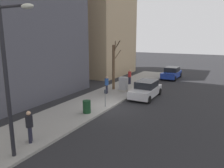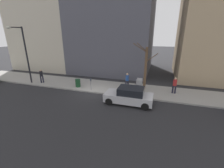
{
  "view_description": "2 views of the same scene",
  "coord_description": "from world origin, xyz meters",
  "px_view_note": "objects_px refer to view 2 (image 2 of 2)",
  "views": [
    {
      "loc": [
        -7.62,
        14.29,
        5.43
      ],
      "look_at": [
        1.47,
        -2.64,
        1.26
      ],
      "focal_mm": 35.0,
      "sensor_mm": 36.0,
      "label": 1
    },
    {
      "loc": [
        -13.29,
        -6.33,
        6.05
      ],
      "look_at": [
        0.6,
        -1.98,
        1.01
      ],
      "focal_mm": 24.0,
      "sensor_mm": 36.0,
      "label": 2
    }
  ],
  "objects_px": {
    "parking_meter": "(91,83)",
    "bare_tree": "(145,67)",
    "office_tower_left": "(224,12)",
    "pedestrian_near_meter": "(175,84)",
    "pedestrian_far_corner": "(41,75)",
    "trash_bin": "(78,83)",
    "parked_car_silver": "(129,96)",
    "pedestrian_midblock": "(127,80)",
    "utility_box": "(139,86)",
    "streetlamp": "(24,51)"
  },
  "relations": [
    {
      "from": "parking_meter",
      "to": "utility_box",
      "type": "relative_size",
      "value": 0.94
    },
    {
      "from": "streetlamp",
      "to": "utility_box",
      "type": "bearing_deg",
      "value": -85.58
    },
    {
      "from": "utility_box",
      "to": "pedestrian_midblock",
      "type": "relative_size",
      "value": 0.86
    },
    {
      "from": "pedestrian_near_meter",
      "to": "pedestrian_far_corner",
      "type": "distance_m",
      "value": 15.34
    },
    {
      "from": "parking_meter",
      "to": "pedestrian_midblock",
      "type": "xyz_separation_m",
      "value": [
        1.89,
        -3.54,
        0.11
      ]
    },
    {
      "from": "parking_meter",
      "to": "trash_bin",
      "type": "xyz_separation_m",
      "value": [
        0.45,
        1.84,
        -0.38
      ]
    },
    {
      "from": "pedestrian_near_meter",
      "to": "office_tower_left",
      "type": "bearing_deg",
      "value": -112.76
    },
    {
      "from": "utility_box",
      "to": "office_tower_left",
      "type": "xyz_separation_m",
      "value": [
        8.92,
        -8.77,
        7.55
      ]
    },
    {
      "from": "streetlamp",
      "to": "pedestrian_midblock",
      "type": "bearing_deg",
      "value": -80.0
    },
    {
      "from": "office_tower_left",
      "to": "pedestrian_midblock",
      "type": "bearing_deg",
      "value": 127.55
    },
    {
      "from": "parking_meter",
      "to": "pedestrian_near_meter",
      "type": "bearing_deg",
      "value": -78.74
    },
    {
      "from": "parking_meter",
      "to": "streetlamp",
      "type": "relative_size",
      "value": 0.21
    },
    {
      "from": "pedestrian_near_meter",
      "to": "utility_box",
      "type": "bearing_deg",
      "value": 24.31
    },
    {
      "from": "bare_tree",
      "to": "pedestrian_midblock",
      "type": "xyz_separation_m",
      "value": [
        -0.22,
        1.87,
        -1.47
      ]
    },
    {
      "from": "utility_box",
      "to": "bare_tree",
      "type": "xyz_separation_m",
      "value": [
        1.27,
        -0.39,
        1.7
      ]
    },
    {
      "from": "pedestrian_midblock",
      "to": "trash_bin",
      "type": "bearing_deg",
      "value": 179.18
    },
    {
      "from": "bare_tree",
      "to": "pedestrian_far_corner",
      "type": "xyz_separation_m",
      "value": [
        -1.64,
        12.25,
        -1.47
      ]
    },
    {
      "from": "parking_meter",
      "to": "pedestrian_midblock",
      "type": "bearing_deg",
      "value": -61.92
    },
    {
      "from": "bare_tree",
      "to": "pedestrian_far_corner",
      "type": "distance_m",
      "value": 12.44
    },
    {
      "from": "parking_meter",
      "to": "streetlamp",
      "type": "xyz_separation_m",
      "value": [
        -0.17,
        8.13,
        3.04
      ]
    },
    {
      "from": "parked_car_silver",
      "to": "office_tower_left",
      "type": "height_order",
      "value": "office_tower_left"
    },
    {
      "from": "trash_bin",
      "to": "pedestrian_far_corner",
      "type": "distance_m",
      "value": 5.02
    },
    {
      "from": "parking_meter",
      "to": "bare_tree",
      "type": "height_order",
      "value": "bare_tree"
    },
    {
      "from": "pedestrian_near_meter",
      "to": "office_tower_left",
      "type": "height_order",
      "value": "office_tower_left"
    },
    {
      "from": "bare_tree",
      "to": "pedestrian_near_meter",
      "type": "bearing_deg",
      "value": -98.08
    },
    {
      "from": "streetlamp",
      "to": "trash_bin",
      "type": "relative_size",
      "value": 7.22
    },
    {
      "from": "bare_tree",
      "to": "trash_bin",
      "type": "bearing_deg",
      "value": 102.94
    },
    {
      "from": "pedestrian_far_corner",
      "to": "office_tower_left",
      "type": "xyz_separation_m",
      "value": [
        9.29,
        -20.63,
        7.31
      ]
    },
    {
      "from": "pedestrian_near_meter",
      "to": "pedestrian_midblock",
      "type": "height_order",
      "value": "same"
    },
    {
      "from": "pedestrian_near_meter",
      "to": "parked_car_silver",
      "type": "bearing_deg",
      "value": 50.94
    },
    {
      "from": "parking_meter",
      "to": "office_tower_left",
      "type": "relative_size",
      "value": 0.08
    },
    {
      "from": "parking_meter",
      "to": "pedestrian_far_corner",
      "type": "xyz_separation_m",
      "value": [
        0.48,
        6.83,
        0.11
      ]
    },
    {
      "from": "trash_bin",
      "to": "office_tower_left",
      "type": "height_order",
      "value": "office_tower_left"
    },
    {
      "from": "parking_meter",
      "to": "bare_tree",
      "type": "bearing_deg",
      "value": -68.65
    },
    {
      "from": "utility_box",
      "to": "pedestrian_far_corner",
      "type": "height_order",
      "value": "pedestrian_far_corner"
    },
    {
      "from": "parked_car_silver",
      "to": "streetlamp",
      "type": "relative_size",
      "value": 0.65
    },
    {
      "from": "utility_box",
      "to": "trash_bin",
      "type": "distance_m",
      "value": 6.87
    },
    {
      "from": "parking_meter",
      "to": "pedestrian_midblock",
      "type": "height_order",
      "value": "pedestrian_midblock"
    },
    {
      "from": "pedestrian_near_meter",
      "to": "pedestrian_far_corner",
      "type": "xyz_separation_m",
      "value": [
        -1.21,
        15.29,
        0.0
      ]
    },
    {
      "from": "bare_tree",
      "to": "pedestrian_near_meter",
      "type": "relative_size",
      "value": 3.0
    },
    {
      "from": "streetlamp",
      "to": "office_tower_left",
      "type": "xyz_separation_m",
      "value": [
        9.94,
        -21.92,
        4.38
      ]
    },
    {
      "from": "parked_car_silver",
      "to": "pedestrian_midblock",
      "type": "height_order",
      "value": "pedestrian_midblock"
    },
    {
      "from": "pedestrian_near_meter",
      "to": "streetlamp",
      "type": "bearing_deg",
      "value": 17.04
    },
    {
      "from": "bare_tree",
      "to": "trash_bin",
      "type": "relative_size",
      "value": 5.53
    },
    {
      "from": "pedestrian_near_meter",
      "to": "pedestrian_midblock",
      "type": "relative_size",
      "value": 1.0
    },
    {
      "from": "parked_car_silver",
      "to": "pedestrian_near_meter",
      "type": "relative_size",
      "value": 2.53
    },
    {
      "from": "pedestrian_near_meter",
      "to": "pedestrian_far_corner",
      "type": "bearing_deg",
      "value": 15.19
    },
    {
      "from": "streetlamp",
      "to": "bare_tree",
      "type": "bearing_deg",
      "value": -80.43
    },
    {
      "from": "parking_meter",
      "to": "pedestrian_far_corner",
      "type": "bearing_deg",
      "value": 86.01
    },
    {
      "from": "parking_meter",
      "to": "streetlamp",
      "type": "distance_m",
      "value": 8.68
    }
  ]
}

